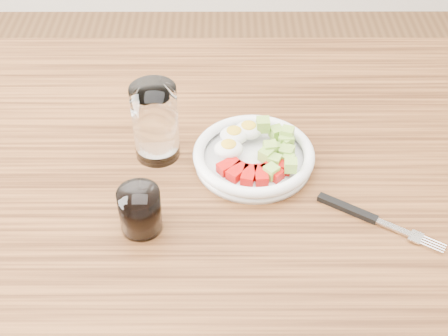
{
  "coord_description": "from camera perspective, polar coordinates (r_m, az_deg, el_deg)",
  "views": [
    {
      "loc": [
        -0.01,
        -0.7,
        1.45
      ],
      "look_at": [
        -0.01,
        0.01,
        0.8
      ],
      "focal_mm": 50.0,
      "sensor_mm": 36.0,
      "label": 1
    }
  ],
  "objects": [
    {
      "name": "dining_table",
      "position": [
        1.05,
        0.55,
        -5.65
      ],
      "size": [
        1.5,
        0.9,
        0.77
      ],
      "color": "brown",
      "rests_on": "ground"
    },
    {
      "name": "bowl",
      "position": [
        1.01,
        2.74,
        1.26
      ],
      "size": [
        0.2,
        0.2,
        0.05
      ],
      "color": "white",
      "rests_on": "dining_table"
    },
    {
      "name": "fork",
      "position": [
        0.95,
        12.67,
        -4.23
      ],
      "size": [
        0.17,
        0.12,
        0.01
      ],
      "color": "black",
      "rests_on": "dining_table"
    },
    {
      "name": "water_glass",
      "position": [
        1.0,
        -6.29,
        4.17
      ],
      "size": [
        0.07,
        0.07,
        0.13
      ],
      "primitive_type": "cylinder",
      "color": "white",
      "rests_on": "dining_table"
    },
    {
      "name": "coffee_glass",
      "position": [
        0.9,
        -7.68,
        -3.87
      ],
      "size": [
        0.06,
        0.06,
        0.07
      ],
      "color": "white",
      "rests_on": "dining_table"
    }
  ]
}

